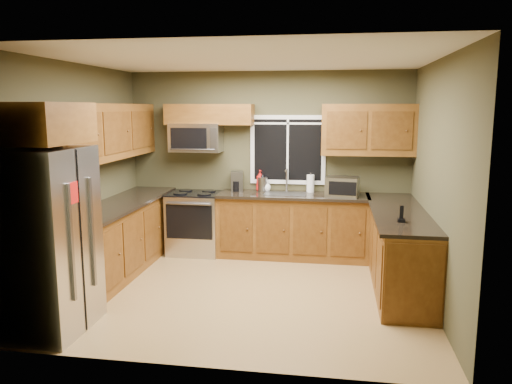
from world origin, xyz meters
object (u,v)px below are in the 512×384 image
(microwave, at_px, (196,138))
(cordless_phone, at_px, (401,217))
(soap_bottle_c, at_px, (266,186))
(refrigerator, at_px, (47,241))
(kettle, at_px, (263,183))
(range, at_px, (195,222))
(soap_bottle_a, at_px, (260,181))
(toaster_oven, at_px, (342,187))
(paper_towel_roll, at_px, (310,183))
(coffee_maker, at_px, (237,182))

(microwave, xyz_separation_m, cordless_phone, (2.78, -1.71, -0.74))
(soap_bottle_c, bearing_deg, refrigerator, -120.47)
(kettle, bearing_deg, microwave, -177.45)
(range, height_order, soap_bottle_a, soap_bottle_a)
(range, xyz_separation_m, kettle, (0.99, 0.18, 0.59))
(range, xyz_separation_m, soap_bottle_c, (1.05, 0.19, 0.55))
(toaster_oven, bearing_deg, soap_bottle_c, 166.70)
(refrigerator, bearing_deg, kettle, 60.31)
(toaster_oven, height_order, soap_bottle_a, soap_bottle_a)
(range, bearing_deg, soap_bottle_c, 10.06)
(refrigerator, xyz_separation_m, soap_bottle_a, (1.64, 2.97, 0.20))
(range, xyz_separation_m, cordless_phone, (2.78, -1.58, 0.53))
(soap_bottle_c, xyz_separation_m, cordless_phone, (1.73, -1.76, -0.03))
(soap_bottle_c, bearing_deg, range, -169.94)
(paper_towel_roll, height_order, soap_bottle_c, paper_towel_roll)
(paper_towel_roll, distance_m, cordless_phone, 2.09)
(soap_bottle_a, relative_size, cordless_phone, 1.72)
(microwave, distance_m, paper_towel_roll, 1.83)
(paper_towel_roll, xyz_separation_m, cordless_phone, (1.08, -1.79, -0.07))
(kettle, relative_size, soap_bottle_c, 1.58)
(microwave, height_order, soap_bottle_a, microwave)
(refrigerator, height_order, paper_towel_roll, refrigerator)
(kettle, bearing_deg, soap_bottle_a, 153.79)
(paper_towel_roll, bearing_deg, range, -172.94)
(soap_bottle_a, relative_size, soap_bottle_c, 1.89)
(paper_towel_roll, height_order, soap_bottle_a, soap_bottle_a)
(soap_bottle_a, distance_m, soap_bottle_c, 0.12)
(soap_bottle_c, bearing_deg, coffee_maker, -177.85)
(range, bearing_deg, soap_bottle_a, 11.91)
(range, distance_m, microwave, 1.27)
(coffee_maker, bearing_deg, kettle, 1.61)
(coffee_maker, distance_m, kettle, 0.39)
(refrigerator, distance_m, range, 2.89)
(coffee_maker, bearing_deg, soap_bottle_c, 2.15)
(kettle, xyz_separation_m, cordless_phone, (1.78, -1.76, -0.07))
(soap_bottle_c, bearing_deg, microwave, -177.27)
(paper_towel_roll, bearing_deg, soap_bottle_a, -179.25)
(coffee_maker, height_order, kettle, coffee_maker)
(range, distance_m, soap_bottle_c, 1.20)
(range, relative_size, paper_towel_roll, 3.29)
(coffee_maker, relative_size, paper_towel_roll, 1.02)
(microwave, bearing_deg, paper_towel_roll, 2.50)
(refrigerator, xyz_separation_m, paper_towel_roll, (2.39, 2.98, 0.17))
(toaster_oven, height_order, paper_towel_roll, paper_towel_roll)
(coffee_maker, bearing_deg, refrigerator, -113.78)
(paper_towel_roll, xyz_separation_m, soap_bottle_c, (-0.65, -0.02, -0.05))
(range, xyz_separation_m, soap_bottle_a, (0.95, 0.20, 0.63))
(microwave, distance_m, soap_bottle_c, 1.27)
(refrigerator, relative_size, kettle, 6.88)
(soap_bottle_a, bearing_deg, toaster_oven, -12.90)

